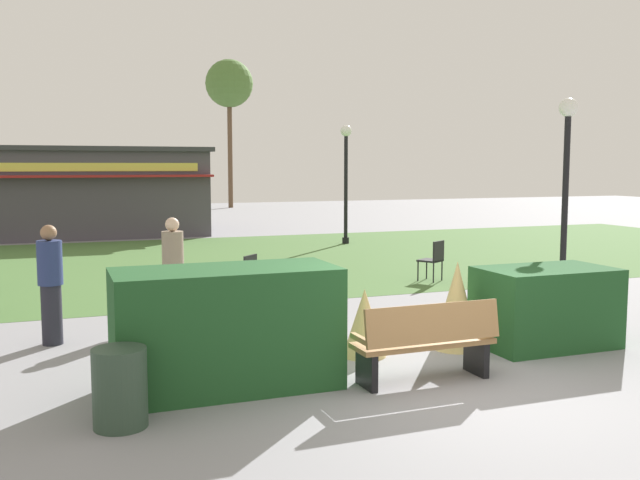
# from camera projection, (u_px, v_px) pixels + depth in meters

# --- Properties ---
(ground_plane) EXTENTS (80.00, 80.00, 0.00)m
(ground_plane) POSITION_uv_depth(u_px,v_px,m) (456.00, 392.00, 7.81)
(ground_plane) COLOR gray
(lawn_patch) EXTENTS (36.00, 12.00, 0.01)m
(lawn_patch) POSITION_uv_depth(u_px,v_px,m) (223.00, 261.00, 18.56)
(lawn_patch) COLOR #446B33
(lawn_patch) RESTS_ON ground_plane
(park_bench) EXTENTS (1.71, 0.55, 0.95)m
(park_bench) POSITION_uv_depth(u_px,v_px,m) (426.00, 342.00, 8.13)
(park_bench) COLOR #9E7547
(park_bench) RESTS_ON ground_plane
(hedge_left) EXTENTS (2.49, 1.10, 1.37)m
(hedge_left) POSITION_uv_depth(u_px,v_px,m) (226.00, 328.00, 7.91)
(hedge_left) COLOR #1E4C23
(hedge_left) RESTS_ON ground_plane
(hedge_right) EXTENTS (1.83, 1.10, 1.10)m
(hedge_right) POSITION_uv_depth(u_px,v_px,m) (546.00, 307.00, 9.78)
(hedge_right) COLOR #1E4C23
(hedge_right) RESTS_ON ground_plane
(ornamental_grass_behind_left) EXTENTS (0.64, 0.64, 1.21)m
(ornamental_grass_behind_left) POSITION_uv_depth(u_px,v_px,m) (457.00, 305.00, 9.62)
(ornamental_grass_behind_left) COLOR tan
(ornamental_grass_behind_left) RESTS_ON ground_plane
(ornamental_grass_behind_right) EXTENTS (0.58, 0.58, 0.90)m
(ornamental_grass_behind_right) POSITION_uv_depth(u_px,v_px,m) (364.00, 323.00, 9.25)
(ornamental_grass_behind_right) COLOR tan
(ornamental_grass_behind_right) RESTS_ON ground_plane
(lamppost_mid) EXTENTS (0.36, 0.36, 3.78)m
(lamppost_mid) POSITION_uv_depth(u_px,v_px,m) (566.00, 171.00, 13.46)
(lamppost_mid) COLOR black
(lamppost_mid) RESTS_ON ground_plane
(lamppost_far) EXTENTS (0.36, 0.36, 3.78)m
(lamppost_far) POSITION_uv_depth(u_px,v_px,m) (346.00, 169.00, 22.47)
(lamppost_far) COLOR black
(lamppost_far) RESTS_ON ground_plane
(trash_bin) EXTENTS (0.52, 0.52, 0.77)m
(trash_bin) POSITION_uv_depth(u_px,v_px,m) (120.00, 388.00, 6.74)
(trash_bin) COLOR #2D4233
(trash_bin) RESTS_ON ground_plane
(food_kiosk) EXTENTS (9.39, 5.45, 3.16)m
(food_kiosk) POSITION_uv_depth(u_px,v_px,m) (73.00, 191.00, 25.51)
(food_kiosk) COLOR #47424C
(food_kiosk) RESTS_ON ground_plane
(cafe_chair_west) EXTENTS (0.61, 0.61, 0.89)m
(cafe_chair_west) POSITION_uv_depth(u_px,v_px,m) (434.00, 257.00, 15.26)
(cafe_chair_west) COLOR black
(cafe_chair_west) RESTS_ON ground_plane
(cafe_chair_north) EXTENTS (0.62, 0.62, 0.89)m
(cafe_chair_north) POSITION_uv_depth(u_px,v_px,m) (245.00, 274.00, 12.85)
(cafe_chair_north) COLOR black
(cafe_chair_north) RESTS_ON ground_plane
(person_strolling) EXTENTS (0.34, 0.34, 1.69)m
(person_strolling) POSITION_uv_depth(u_px,v_px,m) (173.00, 269.00, 11.20)
(person_strolling) COLOR #23232D
(person_strolling) RESTS_ON ground_plane
(person_standing) EXTENTS (0.34, 0.34, 1.69)m
(person_standing) POSITION_uv_depth(u_px,v_px,m) (51.00, 284.00, 9.83)
(person_standing) COLOR #23232D
(person_standing) RESTS_ON ground_plane
(parked_car_west_slot) EXTENTS (4.22, 2.09, 1.20)m
(parked_car_west_slot) POSITION_uv_depth(u_px,v_px,m) (15.00, 207.00, 31.54)
(parked_car_west_slot) COLOR #B7BABF
(parked_car_west_slot) RESTS_ON ground_plane
(parked_car_center_slot) EXTENTS (4.34, 2.34, 1.20)m
(parked_car_center_slot) POSITION_uv_depth(u_px,v_px,m) (128.00, 205.00, 33.26)
(parked_car_center_slot) COLOR silver
(parked_car_center_slot) RESTS_ON ground_plane
(tree_right_bg) EXTENTS (2.80, 2.80, 8.72)m
(tree_right_bg) POSITION_uv_depth(u_px,v_px,m) (229.00, 85.00, 41.43)
(tree_right_bg) COLOR brown
(tree_right_bg) RESTS_ON ground_plane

